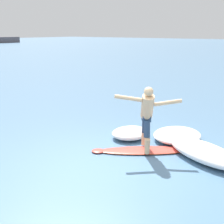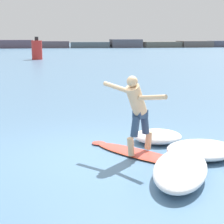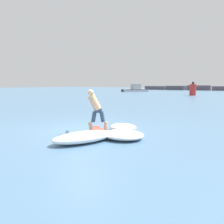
# 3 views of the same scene
# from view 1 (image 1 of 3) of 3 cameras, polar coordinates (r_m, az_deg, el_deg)

# --- Properties ---
(ground_plane) EXTENTS (200.00, 200.00, 0.00)m
(ground_plane) POSITION_cam_1_polar(r_m,az_deg,el_deg) (7.11, 1.21, -8.90)
(ground_plane) COLOR #507698
(surfboard) EXTENTS (1.89, 2.14, 0.20)m
(surfboard) POSITION_cam_1_polar(r_m,az_deg,el_deg) (7.65, 5.80, -6.96)
(surfboard) COLOR #D94A3D
(surfboard) RESTS_ON ground
(surfer) EXTENTS (1.03, 1.24, 1.58)m
(surfer) POSITION_cam_1_polar(r_m,az_deg,el_deg) (7.26, 6.42, -0.24)
(surfer) COLOR #DAB082
(surfer) RESTS_ON surfboard
(wave_foam_at_tail) EXTENTS (1.56, 1.39, 0.27)m
(wave_foam_at_tail) POSITION_cam_1_polar(r_m,az_deg,el_deg) (8.52, 11.83, -4.15)
(wave_foam_at_tail) COLOR white
(wave_foam_at_tail) RESTS_ON ground
(wave_foam_at_nose) EXTENTS (1.21, 1.08, 0.28)m
(wave_foam_at_nose) POSITION_cam_1_polar(r_m,az_deg,el_deg) (8.52, 3.40, -3.85)
(wave_foam_at_nose) COLOR white
(wave_foam_at_nose) RESTS_ON ground
(wave_foam_beside) EXTENTS (1.66, 2.28, 0.34)m
(wave_foam_beside) POSITION_cam_1_polar(r_m,az_deg,el_deg) (7.42, 16.53, -7.07)
(wave_foam_beside) COLOR white
(wave_foam_beside) RESTS_ON ground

